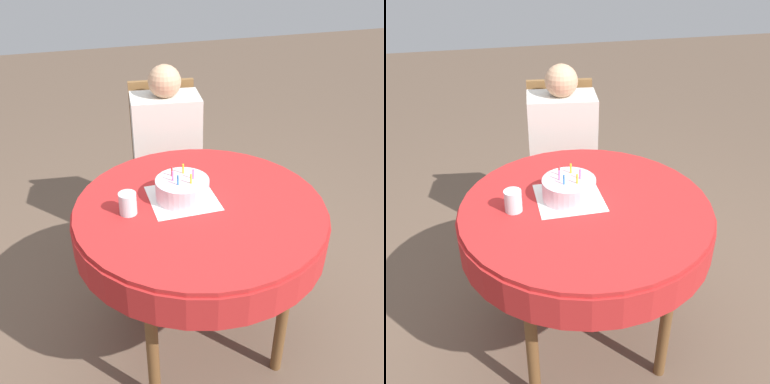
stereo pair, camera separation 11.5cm
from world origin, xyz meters
TOP-DOWN VIEW (x-y plane):
  - ground_plane at (0.00, 0.00)m, footprint 12.00×12.00m
  - dining_table at (0.00, 0.00)m, footprint 1.05×1.05m
  - chair at (0.06, 0.88)m, footprint 0.47×0.47m
  - person at (0.05, 0.77)m, footprint 0.40×0.36m
  - napkin at (-0.06, 0.06)m, footprint 0.27×0.27m
  - birthday_cake at (-0.06, 0.06)m, footprint 0.22×0.22m
  - drinking_glass at (-0.29, 0.02)m, footprint 0.07×0.07m

SIDE VIEW (x-z plane):
  - ground_plane at x=0.00m, z-range 0.00..0.00m
  - chair at x=0.06m, z-range 0.02..1.02m
  - person at x=0.05m, z-range 0.11..1.25m
  - dining_table at x=0.00m, z-range 0.30..1.08m
  - napkin at x=-0.06m, z-range 0.78..0.78m
  - drinking_glass at x=-0.29m, z-range 0.78..0.87m
  - birthday_cake at x=-0.06m, z-range 0.76..0.89m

